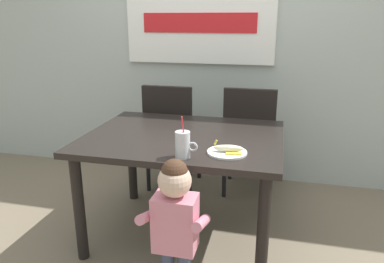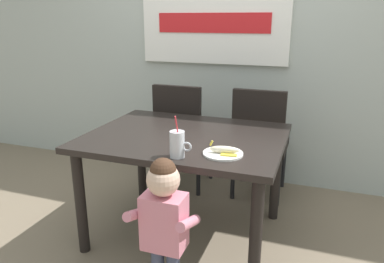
{
  "view_description": "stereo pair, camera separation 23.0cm",
  "coord_description": "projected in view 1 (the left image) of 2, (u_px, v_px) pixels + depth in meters",
  "views": [
    {
      "loc": [
        0.6,
        -2.24,
        1.49
      ],
      "look_at": [
        0.08,
        -0.1,
        0.81
      ],
      "focal_mm": 34.26,
      "sensor_mm": 36.0,
      "label": 1
    },
    {
      "loc": [
        0.82,
        -2.17,
        1.49
      ],
      "look_at": [
        0.08,
        -0.1,
        0.81
      ],
      "focal_mm": 34.26,
      "sensor_mm": 36.0,
      "label": 2
    }
  ],
  "objects": [
    {
      "name": "ground_plane",
      "position": [
        184.0,
        233.0,
        2.66
      ],
      "size": [
        24.0,
        24.0,
        0.0
      ],
      "primitive_type": "plane",
      "color": "#7A6B56"
    },
    {
      "name": "snack_plate",
      "position": [
        227.0,
        152.0,
        2.1
      ],
      "size": [
        0.23,
        0.23,
        0.01
      ],
      "primitive_type": "cylinder",
      "color": "white",
      "rests_on": "dining_table"
    },
    {
      "name": "back_wall",
      "position": [
        216.0,
        23.0,
        3.3
      ],
      "size": [
        6.4,
        0.17,
        2.9
      ],
      "color": "#ADB7B2",
      "rests_on": "ground"
    },
    {
      "name": "toddler_standing",
      "position": [
        175.0,
        217.0,
        1.86
      ],
      "size": [
        0.33,
        0.24,
        0.84
      ],
      "color": "#3F4760",
      "rests_on": "ground"
    },
    {
      "name": "dining_chair_left",
      "position": [
        172.0,
        131.0,
        3.21
      ],
      "size": [
        0.44,
        0.44,
        0.96
      ],
      "rotation": [
        0.0,
        0.0,
        3.14
      ],
      "color": "black",
      "rests_on": "ground"
    },
    {
      "name": "milk_cup",
      "position": [
        183.0,
        146.0,
        2.02
      ],
      "size": [
        0.13,
        0.09,
        0.25
      ],
      "color": "silver",
      "rests_on": "dining_table"
    },
    {
      "name": "peeled_banana",
      "position": [
        229.0,
        149.0,
        2.09
      ],
      "size": [
        0.17,
        0.11,
        0.07
      ],
      "rotation": [
        0.0,
        0.0,
        0.12
      ],
      "color": "#F4EAC6",
      "rests_on": "snack_plate"
    },
    {
      "name": "dining_table",
      "position": [
        184.0,
        149.0,
        2.46
      ],
      "size": [
        1.29,
        1.01,
        0.75
      ],
      "color": "black",
      "rests_on": "ground"
    },
    {
      "name": "dining_chair_right",
      "position": [
        249.0,
        135.0,
        3.09
      ],
      "size": [
        0.44,
        0.45,
        0.96
      ],
      "rotation": [
        0.0,
        0.0,
        3.14
      ],
      "color": "black",
      "rests_on": "ground"
    }
  ]
}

